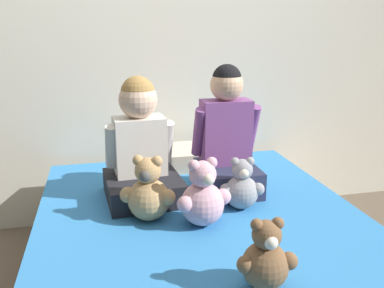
{
  "coord_description": "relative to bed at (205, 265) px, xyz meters",
  "views": [
    {
      "loc": [
        -0.42,
        -1.56,
        1.26
      ],
      "look_at": [
        0.0,
        0.26,
        0.72
      ],
      "focal_mm": 38.0,
      "sensor_mm": 36.0,
      "label": 1
    }
  ],
  "objects": [
    {
      "name": "wall_behind_bed",
      "position": [
        0.0,
        1.04,
        1.03
      ],
      "size": [
        8.0,
        0.06,
        2.5
      ],
      "color": "silver",
      "rests_on": "ground_plane"
    },
    {
      "name": "bed",
      "position": [
        0.0,
        0.0,
        0.0
      ],
      "size": [
        1.48,
        1.86,
        0.44
      ],
      "color": "#997F60",
      "rests_on": "ground_plane"
    },
    {
      "name": "child_on_left",
      "position": [
        -0.24,
        0.35,
        0.47
      ],
      "size": [
        0.38,
        0.4,
        0.6
      ],
      "rotation": [
        0.0,
        0.0,
        0.08
      ],
      "color": "black",
      "rests_on": "bed"
    },
    {
      "name": "child_on_right",
      "position": [
        0.2,
        0.34,
        0.49
      ],
      "size": [
        0.34,
        0.34,
        0.65
      ],
      "rotation": [
        0.0,
        0.0,
        0.01
      ],
      "color": "#282D47",
      "rests_on": "bed"
    },
    {
      "name": "teddy_bear_held_by_left_child",
      "position": [
        -0.24,
        0.08,
        0.34
      ],
      "size": [
        0.24,
        0.19,
        0.3
      ],
      "rotation": [
        0.0,
        0.0,
        -0.36
      ],
      "color": "tan",
      "rests_on": "bed"
    },
    {
      "name": "teddy_bear_held_by_right_child",
      "position": [
        0.2,
        0.1,
        0.32
      ],
      "size": [
        0.21,
        0.16,
        0.25
      ],
      "rotation": [
        0.0,
        0.0,
        -0.16
      ],
      "color": "#939399",
      "rests_on": "bed"
    },
    {
      "name": "teddy_bear_between_children",
      "position": [
        -0.02,
        -0.02,
        0.34
      ],
      "size": [
        0.25,
        0.19,
        0.3
      ],
      "rotation": [
        0.0,
        0.0,
        0.22
      ],
      "color": "#DBA3B2",
      "rests_on": "bed"
    },
    {
      "name": "teddy_bear_at_foot_of_bed",
      "position": [
        0.07,
        -0.49,
        0.32
      ],
      "size": [
        0.21,
        0.16,
        0.25
      ],
      "rotation": [
        0.0,
        0.0,
        -0.07
      ],
      "color": "brown",
      "rests_on": "bed"
    },
    {
      "name": "pillow_at_headboard",
      "position": [
        0.0,
        0.75,
        0.27
      ],
      "size": [
        0.46,
        0.31,
        0.11
      ],
      "color": "beige",
      "rests_on": "bed"
    }
  ]
}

